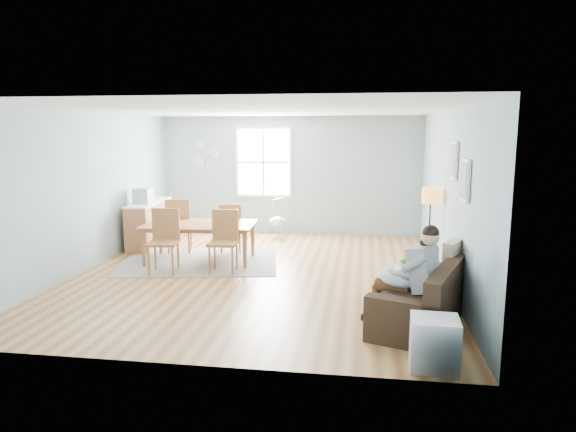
% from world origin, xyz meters
% --- Properties ---
extents(room, '(8.40, 9.40, 3.90)m').
position_xyz_m(room, '(0.00, 0.00, 2.42)').
color(room, '#925A33').
extents(window, '(1.32, 0.08, 1.62)m').
position_xyz_m(window, '(-0.60, 3.46, 1.65)').
color(window, white).
rests_on(window, room).
extents(pictures, '(0.05, 1.34, 0.74)m').
position_xyz_m(pictures, '(2.97, -1.05, 1.85)').
color(pictures, white).
rests_on(pictures, room).
extents(wall_plates, '(0.67, 0.02, 0.66)m').
position_xyz_m(wall_plates, '(-2.00, 3.47, 1.83)').
color(wall_plates, '#A6C0C7').
rests_on(wall_plates, room).
extents(sofa, '(1.45, 2.12, 0.79)m').
position_xyz_m(sofa, '(2.50, -1.90, 0.28)').
color(sofa, black).
rests_on(sofa, room).
extents(green_throw, '(1.10, 1.02, 0.04)m').
position_xyz_m(green_throw, '(2.65, -1.26, 0.50)').
color(green_throw, '#124F14').
rests_on(green_throw, sofa).
extents(beige_pillow, '(0.33, 0.49, 0.48)m').
position_xyz_m(beige_pillow, '(2.87, -1.49, 0.72)').
color(beige_pillow, beige).
rests_on(beige_pillow, sofa).
extents(father, '(0.97, 0.74, 1.29)m').
position_xyz_m(father, '(2.29, -2.12, 0.69)').
color(father, gray).
rests_on(father, sofa).
extents(nursing_pillow, '(0.61, 0.60, 0.20)m').
position_xyz_m(nursing_pillow, '(2.15, -2.07, 0.61)').
color(nursing_pillow, silver).
rests_on(nursing_pillow, father).
extents(infant, '(0.13, 0.35, 0.13)m').
position_xyz_m(infant, '(2.16, -2.04, 0.69)').
color(infant, silver).
rests_on(infant, nursing_pillow).
extents(toddler, '(0.51, 0.36, 0.75)m').
position_xyz_m(toddler, '(2.50, -1.70, 0.66)').
color(toddler, white).
rests_on(toddler, sofa).
extents(floor_lamp, '(0.29, 0.29, 1.44)m').
position_xyz_m(floor_lamp, '(2.80, 0.41, 1.20)').
color(floor_lamp, black).
rests_on(floor_lamp, room).
extents(storage_cube, '(0.49, 0.44, 0.53)m').
position_xyz_m(storage_cube, '(2.43, -3.20, 0.26)').
color(storage_cube, white).
rests_on(storage_cube, room).
extents(rug, '(3.10, 2.56, 0.01)m').
position_xyz_m(rug, '(-1.24, 0.58, 0.01)').
color(rug, gray).
rests_on(rug, room).
extents(dining_table, '(2.07, 1.25, 0.70)m').
position_xyz_m(dining_table, '(-1.24, 0.58, 0.35)').
color(dining_table, brown).
rests_on(dining_table, rug).
extents(chair_sw, '(0.54, 0.54, 1.07)m').
position_xyz_m(chair_sw, '(-1.60, -0.17, 0.62)').
color(chair_sw, '#A25F38').
rests_on(chair_sw, rug).
extents(chair_se, '(0.50, 0.50, 1.05)m').
position_xyz_m(chair_se, '(-0.61, 0.01, 0.61)').
color(chair_se, '#A25F38').
rests_on(chair_se, rug).
extents(chair_nw, '(0.58, 0.58, 1.07)m').
position_xyz_m(chair_nw, '(-1.84, 1.16, 0.62)').
color(chair_nw, '#A25F38').
rests_on(chair_nw, rug).
extents(chair_ne, '(0.54, 0.54, 0.98)m').
position_xyz_m(chair_ne, '(-0.86, 1.35, 0.56)').
color(chair_ne, '#A25F38').
rests_on(chair_ne, rug).
extents(counter, '(0.60, 1.69, 0.93)m').
position_xyz_m(counter, '(-2.70, 1.73, 0.47)').
color(counter, brown).
rests_on(counter, room).
extents(monitor, '(0.33, 0.31, 0.31)m').
position_xyz_m(monitor, '(-2.66, 1.42, 1.08)').
color(monitor, '#A4A4A8').
rests_on(monitor, counter).
extents(baby_swing, '(1.12, 1.13, 0.87)m').
position_xyz_m(baby_swing, '(-0.18, 2.87, 0.39)').
color(baby_swing, '#A4A4A8').
rests_on(baby_swing, room).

